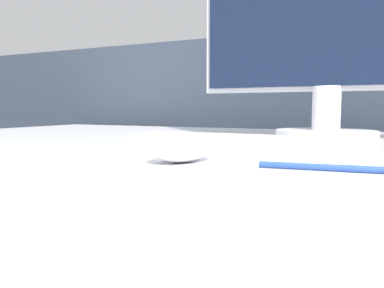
{
  "coord_description": "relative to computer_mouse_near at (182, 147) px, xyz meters",
  "views": [
    {
      "loc": [
        0.17,
        -0.67,
        0.79
      ],
      "look_at": [
        -0.06,
        -0.19,
        0.74
      ],
      "focal_mm": 35.0,
      "sensor_mm": 36.0,
      "label": 1
    }
  ],
  "objects": [
    {
      "name": "computer_mouse_near",
      "position": [
        0.0,
        0.0,
        0.0
      ],
      "size": [
        0.1,
        0.12,
        0.04
      ],
      "rotation": [
        0.0,
        0.0,
        -0.36
      ],
      "color": "white",
      "rests_on": "desk"
    },
    {
      "name": "partition_panel",
      "position": [
        0.06,
        0.95,
        -0.21
      ],
      "size": [
        5.0,
        0.03,
        1.07
      ],
      "color": "#333D4C",
      "rests_on": "ground_plane"
    },
    {
      "name": "keyboard",
      "position": [
        -0.01,
        0.18,
        -0.01
      ],
      "size": [
        0.38,
        0.13,
        0.02
      ],
      "rotation": [
        0.0,
        0.0,
        -0.06
      ],
      "color": "white",
      "rests_on": "desk"
    },
    {
      "name": "pen",
      "position": [
        0.18,
        0.01,
        -0.02
      ],
      "size": [
        0.16,
        0.02,
        0.01
      ],
      "rotation": [
        0.0,
        0.0,
        0.1
      ],
      "color": "#284C9E",
      "rests_on": "desk"
    },
    {
      "name": "monitor",
      "position": [
        0.14,
        0.5,
        0.22
      ],
      "size": [
        0.62,
        0.23,
        0.45
      ],
      "color": "white",
      "rests_on": "desk"
    }
  ]
}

